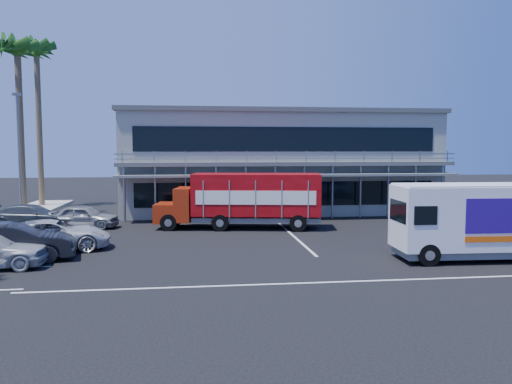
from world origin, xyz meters
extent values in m
plane|color=black|center=(0.00, 0.00, 0.00)|extent=(120.00, 120.00, 0.00)
cube|color=#9CA092|center=(3.00, 15.00, 3.50)|extent=(22.00, 10.00, 7.00)
cube|color=#515454|center=(3.00, 15.00, 7.15)|extent=(22.40, 10.40, 0.30)
cube|color=#515454|center=(3.00, 9.40, 3.60)|extent=(22.00, 1.20, 0.25)
cube|color=gray|center=(3.00, 8.85, 4.10)|extent=(22.00, 0.08, 0.90)
cube|color=slate|center=(3.00, 9.10, 2.90)|extent=(22.00, 1.80, 0.15)
cube|color=black|center=(3.00, 9.98, 1.60)|extent=(20.00, 0.06, 1.60)
cube|color=black|center=(3.00, 9.98, 5.20)|extent=(20.00, 0.06, 1.60)
cylinder|color=brown|center=(-14.70, 13.00, 5.50)|extent=(0.44, 0.44, 11.00)
sphere|color=#183D11|center=(-14.70, 13.00, 11.20)|extent=(1.10, 1.10, 1.10)
cylinder|color=brown|center=(-15.10, 18.50, 6.00)|extent=(0.44, 0.44, 12.00)
sphere|color=#183D11|center=(-15.10, 18.50, 12.20)|extent=(1.10, 1.10, 1.10)
cylinder|color=gray|center=(-14.20, 11.00, 4.00)|extent=(0.14, 0.14, 8.00)
cube|color=gray|center=(-14.20, 11.00, 8.00)|extent=(0.50, 0.25, 0.18)
cube|color=#99230C|center=(-4.71, 6.61, 0.90)|extent=(1.57, 2.21, 1.08)
cube|color=#99230C|center=(-3.73, 6.45, 1.40)|extent=(1.25, 2.37, 1.90)
cube|color=black|center=(-3.73, 6.45, 1.94)|extent=(0.35, 1.90, 0.63)
cube|color=#B30B14|center=(0.37, 5.80, 1.99)|extent=(7.49, 3.37, 2.35)
cube|color=slate|center=(0.37, 5.80, 0.59)|extent=(7.43, 3.04, 0.27)
cube|color=white|center=(0.19, 4.67, 1.90)|extent=(6.57, 1.08, 0.77)
cube|color=white|center=(0.55, 6.92, 1.90)|extent=(6.57, 1.08, 0.77)
cylinder|color=black|center=(-4.60, 5.59, 0.47)|extent=(0.97, 0.42, 0.94)
cylinder|color=black|center=(-4.29, 7.55, 0.47)|extent=(0.97, 0.42, 0.94)
cylinder|color=black|center=(-1.75, 5.13, 0.47)|extent=(0.97, 0.42, 0.94)
cylinder|color=black|center=(-1.44, 7.09, 0.47)|extent=(0.97, 0.42, 0.94)
cylinder|color=black|center=(2.53, 4.45, 0.47)|extent=(0.97, 0.42, 0.94)
cylinder|color=black|center=(2.84, 6.41, 0.47)|extent=(0.97, 0.42, 0.94)
cube|color=white|center=(8.26, -3.28, 1.79)|extent=(6.51, 2.48, 2.57)
cube|color=slate|center=(8.26, -3.28, 0.37)|extent=(6.25, 2.25, 0.32)
cube|color=black|center=(5.07, -3.14, 2.07)|extent=(0.14, 1.81, 0.87)
cube|color=white|center=(8.26, -3.28, 3.10)|extent=(6.38, 2.43, 0.07)
cube|color=#2B0D7D|center=(8.95, -4.43, 1.97)|extent=(3.30, 0.17, 1.38)
cube|color=#2B0D7D|center=(9.04, -2.20, 1.97)|extent=(3.30, 0.17, 1.38)
cube|color=#F2590C|center=(8.95, -4.43, 1.06)|extent=(3.30, 0.16, 0.23)
cylinder|color=black|center=(5.93, -4.15, 0.44)|extent=(0.89, 0.32, 0.88)
cylinder|color=black|center=(6.01, -2.21, 0.44)|extent=(0.89, 0.32, 0.88)
cylinder|color=black|center=(10.23, -2.39, 0.44)|extent=(0.89, 0.32, 0.88)
imported|color=black|center=(-10.48, -1.40, 0.79)|extent=(5.03, 2.62, 1.58)
imported|color=#BBBBBD|center=(-9.50, 0.80, 0.70)|extent=(5.38, 3.27, 1.39)
imported|color=#303740|center=(-12.50, 7.60, 0.68)|extent=(4.80, 2.15, 1.37)
imported|color=gray|center=(-9.50, 7.20, 0.67)|extent=(4.10, 2.15, 1.33)
camera|label=1|loc=(-3.16, -22.38, 4.60)|focal=35.00mm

